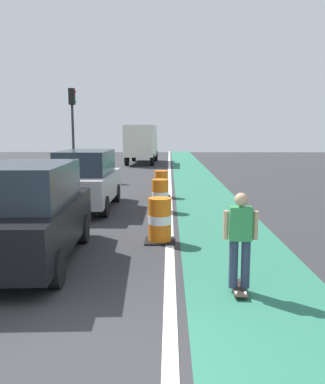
# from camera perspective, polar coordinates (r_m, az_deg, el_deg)

# --- Properties ---
(ground_plane) EXTENTS (100.00, 100.00, 0.00)m
(ground_plane) POSITION_cam_1_polar(r_m,az_deg,el_deg) (5.00, -10.22, -23.79)
(ground_plane) COLOR #2D2D30
(bike_lane_strip) EXTENTS (2.50, 80.00, 0.01)m
(bike_lane_strip) POSITION_cam_1_polar(r_m,az_deg,el_deg) (16.43, 6.26, -0.84)
(bike_lane_strip) COLOR #286B51
(bike_lane_strip) RESTS_ON ground
(lane_divider_stripe) EXTENTS (0.20, 80.00, 0.01)m
(lane_divider_stripe) POSITION_cam_1_polar(r_m,az_deg,el_deg) (16.36, 1.02, -0.83)
(lane_divider_stripe) COLOR silver
(lane_divider_stripe) RESTS_ON ground
(skateboarder_on_lane) EXTENTS (0.57, 0.81, 1.69)m
(skateboarder_on_lane) POSITION_cam_1_polar(r_m,az_deg,el_deg) (6.77, 11.03, -6.64)
(skateboarder_on_lane) COLOR black
(skateboarder_on_lane) RESTS_ON ground
(parked_suv_nearest) EXTENTS (2.09, 4.68, 2.04)m
(parked_suv_nearest) POSITION_cam_1_polar(r_m,az_deg,el_deg) (8.61, -18.54, -2.82)
(parked_suv_nearest) COLOR black
(parked_suv_nearest) RESTS_ON ground
(parked_suv_second) EXTENTS (1.93, 4.60, 2.04)m
(parked_suv_second) POSITION_cam_1_polar(r_m,az_deg,el_deg) (14.20, -10.79, 1.79)
(parked_suv_second) COLOR #9EA0A5
(parked_suv_second) RESTS_ON ground
(traffic_barrel_front) EXTENTS (0.73, 0.73, 1.09)m
(traffic_barrel_front) POSITION_cam_1_polar(r_m,az_deg,el_deg) (9.75, -0.39, -4.10)
(traffic_barrel_front) COLOR orange
(traffic_barrel_front) RESTS_ON ground
(traffic_barrel_mid) EXTENTS (0.73, 0.73, 1.09)m
(traffic_barrel_mid) POSITION_cam_1_polar(r_m,az_deg,el_deg) (13.54, -0.33, -0.53)
(traffic_barrel_mid) COLOR orange
(traffic_barrel_mid) RESTS_ON ground
(traffic_barrel_back) EXTENTS (0.73, 0.73, 1.09)m
(traffic_barrel_back) POSITION_cam_1_polar(r_m,az_deg,el_deg) (16.57, -0.17, 1.13)
(traffic_barrel_back) COLOR orange
(traffic_barrel_back) RESTS_ON ground
(delivery_truck_down_block) EXTENTS (2.51, 7.65, 3.23)m
(delivery_truck_down_block) POSITION_cam_1_polar(r_m,az_deg,el_deg) (34.53, -2.95, 7.16)
(delivery_truck_down_block) COLOR silver
(delivery_truck_down_block) RESTS_ON ground
(traffic_light_corner) EXTENTS (0.41, 0.32, 5.10)m
(traffic_light_corner) POSITION_cam_1_polar(r_m,az_deg,el_deg) (23.51, -12.71, 10.36)
(traffic_light_corner) COLOR #2D2D2D
(traffic_light_corner) RESTS_ON ground
(pedestrian_crossing) EXTENTS (0.34, 0.20, 1.61)m
(pedestrian_crossing) POSITION_cam_1_polar(r_m,az_deg,el_deg) (16.31, -18.38, 1.75)
(pedestrian_crossing) COLOR #33333D
(pedestrian_crossing) RESTS_ON ground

